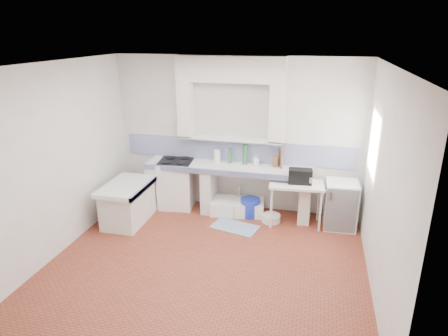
% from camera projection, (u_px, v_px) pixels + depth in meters
% --- Properties ---
extents(floor, '(4.50, 4.50, 0.00)m').
position_uv_depth(floor, '(208.00, 260.00, 5.78)').
color(floor, brown).
rests_on(floor, ground).
extents(ceiling, '(4.50, 4.50, 0.00)m').
position_uv_depth(ceiling, '(205.00, 64.00, 4.86)').
color(ceiling, white).
rests_on(ceiling, ground).
extents(wall_back, '(4.50, 0.00, 4.50)m').
position_uv_depth(wall_back, '(237.00, 135.00, 7.16)').
color(wall_back, white).
rests_on(wall_back, ground).
extents(wall_front, '(4.50, 0.00, 4.50)m').
position_uv_depth(wall_front, '(145.00, 244.00, 3.49)').
color(wall_front, white).
rests_on(wall_front, ground).
extents(wall_left, '(0.00, 4.50, 4.50)m').
position_uv_depth(wall_left, '(61.00, 159.00, 5.82)').
color(wall_left, white).
rests_on(wall_left, ground).
extents(wall_right, '(0.00, 4.50, 4.50)m').
position_uv_depth(wall_right, '(383.00, 185.00, 4.83)').
color(wall_right, white).
rests_on(wall_right, ground).
extents(alcove_mass, '(1.90, 0.25, 0.45)m').
position_uv_depth(alcove_mass, '(230.00, 69.00, 6.68)').
color(alcove_mass, white).
rests_on(alcove_mass, ground).
extents(window_frame, '(0.35, 0.86, 1.06)m').
position_uv_depth(window_frame, '(386.00, 144.00, 5.82)').
color(window_frame, '#3A2512').
rests_on(window_frame, ground).
extents(lace_valance, '(0.01, 0.84, 0.24)m').
position_uv_depth(lace_valance, '(379.00, 119.00, 5.73)').
color(lace_valance, white).
rests_on(lace_valance, ground).
extents(counter_slab, '(3.00, 0.60, 0.08)m').
position_uv_depth(counter_slab, '(228.00, 168.00, 7.08)').
color(counter_slab, white).
rests_on(counter_slab, ground).
extents(counter_lip, '(3.00, 0.04, 0.10)m').
position_uv_depth(counter_lip, '(224.00, 173.00, 6.83)').
color(counter_lip, navy).
rests_on(counter_lip, ground).
extents(counter_pier_left, '(0.20, 0.55, 0.82)m').
position_uv_depth(counter_pier_left, '(157.00, 184.00, 7.54)').
color(counter_pier_left, white).
rests_on(counter_pier_left, ground).
extents(counter_pier_mid, '(0.20, 0.55, 0.82)m').
position_uv_depth(counter_pier_mid, '(209.00, 189.00, 7.31)').
color(counter_pier_mid, white).
rests_on(counter_pier_mid, ground).
extents(counter_pier_right, '(0.20, 0.55, 0.82)m').
position_uv_depth(counter_pier_right, '(305.00, 198.00, 6.92)').
color(counter_pier_right, white).
rests_on(counter_pier_right, ground).
extents(peninsula_top, '(0.70, 1.10, 0.08)m').
position_uv_depth(peninsula_top, '(127.00, 186.00, 6.77)').
color(peninsula_top, white).
rests_on(peninsula_top, ground).
extents(peninsula_base, '(0.60, 1.00, 0.62)m').
position_uv_depth(peninsula_base, '(128.00, 205.00, 6.88)').
color(peninsula_base, white).
rests_on(peninsula_base, ground).
extents(peninsula_lip, '(0.04, 1.10, 0.10)m').
position_uv_depth(peninsula_lip, '(144.00, 188.00, 6.69)').
color(peninsula_lip, navy).
rests_on(peninsula_lip, ground).
extents(backsplash, '(4.27, 0.03, 0.40)m').
position_uv_depth(backsplash, '(236.00, 151.00, 7.24)').
color(backsplash, navy).
rests_on(backsplash, ground).
extents(stove, '(0.68, 0.67, 0.88)m').
position_uv_depth(stove, '(177.00, 184.00, 7.46)').
color(stove, white).
rests_on(stove, ground).
extents(sink, '(1.02, 0.64, 0.23)m').
position_uv_depth(sink, '(237.00, 207.00, 7.26)').
color(sink, white).
rests_on(sink, ground).
extents(side_table, '(0.95, 0.58, 0.04)m').
position_uv_depth(side_table, '(295.00, 204.00, 6.75)').
color(side_table, white).
rests_on(side_table, ground).
extents(fridge, '(0.54, 0.54, 0.81)m').
position_uv_depth(fridge, '(341.00, 205.00, 6.66)').
color(fridge, white).
rests_on(fridge, ground).
extents(bucket_red, '(0.32, 0.32, 0.25)m').
position_uv_depth(bucket_red, '(228.00, 208.00, 7.20)').
color(bucket_red, red).
rests_on(bucket_red, ground).
extents(bucket_orange, '(0.27, 0.27, 0.23)m').
position_uv_depth(bucket_orange, '(235.00, 210.00, 7.14)').
color(bucket_orange, '#C6680A').
rests_on(bucket_orange, ground).
extents(bucket_blue, '(0.38, 0.38, 0.33)m').
position_uv_depth(bucket_blue, '(250.00, 207.00, 7.12)').
color(bucket_blue, '#1A33C3').
rests_on(bucket_blue, ground).
extents(basin_white, '(0.39, 0.39, 0.13)m').
position_uv_depth(basin_white, '(271.00, 218.00, 6.95)').
color(basin_white, white).
rests_on(basin_white, ground).
extents(water_bottle_a, '(0.10, 0.10, 0.27)m').
position_uv_depth(water_bottle_a, '(239.00, 202.00, 7.42)').
color(water_bottle_a, silver).
rests_on(water_bottle_a, ground).
extents(water_bottle_b, '(0.11, 0.11, 0.31)m').
position_uv_depth(water_bottle_b, '(248.00, 202.00, 7.38)').
color(water_bottle_b, silver).
rests_on(water_bottle_b, ground).
extents(black_bag, '(0.41, 0.25, 0.25)m').
position_uv_depth(black_bag, '(300.00, 176.00, 6.61)').
color(black_bag, black).
rests_on(black_bag, side_table).
extents(green_bottle_a, '(0.07, 0.07, 0.28)m').
position_uv_depth(green_bottle_a, '(230.00, 156.00, 7.16)').
color(green_bottle_a, '#2A6831').
rests_on(green_bottle_a, counter_slab).
extents(green_bottle_b, '(0.09, 0.09, 0.37)m').
position_uv_depth(green_bottle_b, '(245.00, 155.00, 7.08)').
color(green_bottle_b, '#2A6831').
rests_on(green_bottle_b, counter_slab).
extents(knife_block, '(0.10, 0.08, 0.19)m').
position_uv_depth(knife_block, '(275.00, 161.00, 6.99)').
color(knife_block, brown).
rests_on(knife_block, counter_slab).
extents(cutting_board, '(0.08, 0.24, 0.33)m').
position_uv_depth(cutting_board, '(280.00, 158.00, 6.95)').
color(cutting_board, brown).
rests_on(cutting_board, counter_slab).
extents(paper_towel, '(0.14, 0.14, 0.23)m').
position_uv_depth(paper_towel, '(217.00, 156.00, 7.22)').
color(paper_towel, white).
rests_on(paper_towel, counter_slab).
extents(soap_bottle, '(0.12, 0.12, 0.21)m').
position_uv_depth(soap_bottle, '(256.00, 160.00, 7.06)').
color(soap_bottle, white).
rests_on(soap_bottle, counter_slab).
extents(rug, '(0.86, 0.62, 0.01)m').
position_uv_depth(rug, '(235.00, 227.00, 6.76)').
color(rug, '#30558A').
rests_on(rug, ground).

